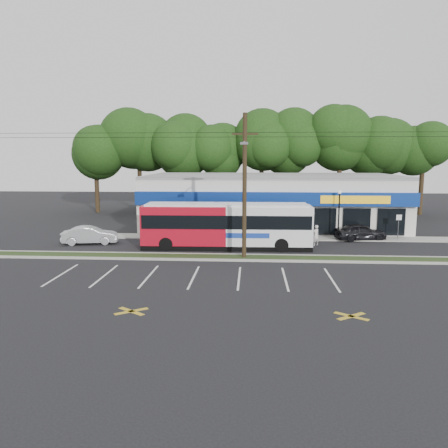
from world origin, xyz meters
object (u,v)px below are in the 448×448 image
object	(u,v)px
sign_post	(399,223)
pedestrian_a	(316,235)
car_silver	(90,235)
pedestrian_b	(306,233)
utility_pole	(242,181)
car_dark	(360,232)
lamp_post	(339,209)
metrobus	(227,225)

from	to	relation	value
sign_post	pedestrian_a	world-z (taller)	sign_post
car_silver	pedestrian_b	bearing A→B (deg)	-97.90
utility_pole	car_dark	bearing A→B (deg)	37.17
lamp_post	pedestrian_b	distance (m)	4.12
sign_post	car_silver	world-z (taller)	sign_post
sign_post	metrobus	bearing A→B (deg)	-164.23
pedestrian_a	pedestrian_b	xyz separation A→B (m)	(-0.73, 0.64, 0.11)
sign_post	car_silver	size ratio (longest dim) A/B	0.50
lamp_post	pedestrian_b	world-z (taller)	lamp_post
utility_pole	car_silver	size ratio (longest dim) A/B	11.29
pedestrian_b	car_silver	bearing A→B (deg)	12.43
sign_post	pedestrian_a	xyz separation A→B (m)	(-7.32, -2.57, -0.72)
sign_post	pedestrian_b	distance (m)	8.30
metrobus	car_dark	bearing A→B (deg)	18.48
sign_post	car_dark	bearing A→B (deg)	-178.65
car_dark	pedestrian_b	xyz separation A→B (m)	(-4.87, -1.86, 0.20)
metrobus	car_dark	size ratio (longest dim) A/B	3.05
metrobus	car_dark	xyz separation A→B (m)	(11.25, 4.00, -1.13)
sign_post	car_dark	xyz separation A→B (m)	(-3.18, -0.07, -0.82)
metrobus	car_silver	distance (m)	11.39
utility_pole	sign_post	xyz separation A→B (m)	(13.17, 7.65, -3.86)
metrobus	car_silver	world-z (taller)	metrobus
utility_pole	sign_post	size ratio (longest dim) A/B	22.47
utility_pole	metrobus	world-z (taller)	utility_pole
car_silver	pedestrian_a	size ratio (longest dim) A/B	2.67
lamp_post	pedestrian_a	xyz separation A→B (m)	(-2.32, -2.80, -1.84)
pedestrian_a	pedestrian_b	distance (m)	0.97
car_dark	pedestrian_b	bearing A→B (deg)	99.47
utility_pole	pedestrian_b	bearing A→B (deg)	48.10
pedestrian_a	sign_post	bearing A→B (deg)	163.95
lamp_post	pedestrian_a	size ratio (longest dim) A/B	2.56
sign_post	car_dark	size ratio (longest dim) A/B	0.52
car_dark	car_silver	distance (m)	22.75
utility_pole	car_silver	xyz separation A→B (m)	(-12.55, 4.52, -4.68)
utility_pole	metrobus	xyz separation A→B (m)	(-1.26, 3.57, -3.55)
utility_pole	pedestrian_a	distance (m)	9.00
lamp_post	sign_post	bearing A→B (deg)	-2.58
pedestrian_a	utility_pole	bearing A→B (deg)	5.48
sign_post	utility_pole	bearing A→B (deg)	-149.85
lamp_post	car_dark	size ratio (longest dim) A/B	0.99
utility_pole	lamp_post	bearing A→B (deg)	43.95
lamp_post	car_silver	bearing A→B (deg)	-170.81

